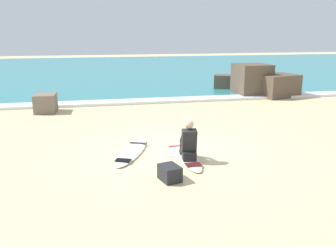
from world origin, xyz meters
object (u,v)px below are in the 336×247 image
object	(u,v)px
shoreline_rock	(46,103)
surfer_seated	(189,143)
beach_bag	(170,173)
surfboard_spare_near	(132,152)
surfboard_main	(184,155)

from	to	relation	value
shoreline_rock	surfer_seated	bearing A→B (deg)	-57.81
shoreline_rock	beach_bag	size ratio (longest dim) A/B	1.96
surfer_seated	surfboard_spare_near	xyz separation A→B (m)	(-1.27, 0.83, -0.40)
beach_bag	surfboard_main	bearing A→B (deg)	63.96
surfer_seated	beach_bag	xyz separation A→B (m)	(-0.68, -1.04, -0.28)
surfboard_main	beach_bag	size ratio (longest dim) A/B	4.94
surfer_seated	shoreline_rock	size ratio (longest dim) A/B	1.00
surfboard_spare_near	surfboard_main	bearing A→B (deg)	-22.88
surfboard_main	shoreline_rock	distance (m)	7.15
surfboard_spare_near	beach_bag	xyz separation A→B (m)	(0.59, -1.87, 0.12)
surfboard_main	surfboard_spare_near	size ratio (longest dim) A/B	1.04
surfboard_main	surfer_seated	distance (m)	0.51
surfboard_main	shoreline_rock	xyz separation A→B (m)	(-3.93, 5.97, 0.31)
surfboard_main	surfer_seated	size ratio (longest dim) A/B	2.51
beach_bag	shoreline_rock	bearing A→B (deg)	114.09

